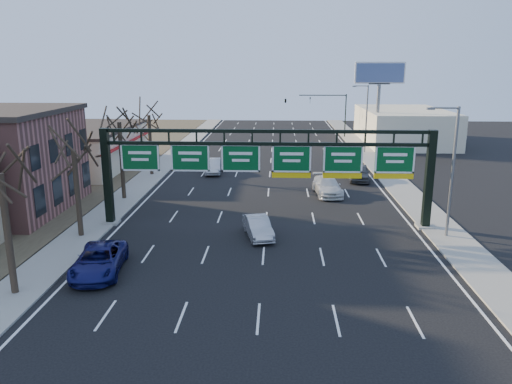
{
  "coord_description": "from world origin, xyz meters",
  "views": [
    {
      "loc": [
        0.83,
        -27.34,
        11.66
      ],
      "look_at": [
        -0.62,
        5.59,
        3.2
      ],
      "focal_mm": 35.0,
      "sensor_mm": 36.0,
      "label": 1
    }
  ],
  "objects_px": {
    "car_blue_suv": "(99,260)",
    "sign_gantry": "(268,165)",
    "car_silver_sedan": "(258,227)",
    "car_white_wagon": "(327,186)"
  },
  "relations": [
    {
      "from": "car_blue_suv",
      "to": "car_silver_sedan",
      "type": "distance_m",
      "value": 11.05
    },
    {
      "from": "sign_gantry",
      "to": "car_white_wagon",
      "type": "xyz_separation_m",
      "value": [
        5.27,
        9.47,
        -3.84
      ]
    },
    {
      "from": "car_silver_sedan",
      "to": "car_white_wagon",
      "type": "distance_m",
      "value": 13.33
    },
    {
      "from": "car_silver_sedan",
      "to": "car_white_wagon",
      "type": "bearing_deg",
      "value": 49.72
    },
    {
      "from": "sign_gantry",
      "to": "car_blue_suv",
      "type": "distance_m",
      "value": 13.7
    },
    {
      "from": "car_blue_suv",
      "to": "car_white_wagon",
      "type": "relative_size",
      "value": 1.01
    },
    {
      "from": "sign_gantry",
      "to": "car_white_wagon",
      "type": "distance_m",
      "value": 11.49
    },
    {
      "from": "car_blue_suv",
      "to": "sign_gantry",
      "type": "bearing_deg",
      "value": 36.77
    },
    {
      "from": "car_blue_suv",
      "to": "car_silver_sedan",
      "type": "bearing_deg",
      "value": 29.73
    },
    {
      "from": "car_white_wagon",
      "to": "car_silver_sedan",
      "type": "bearing_deg",
      "value": -121.61
    }
  ]
}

